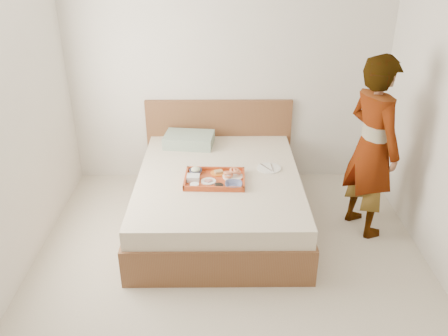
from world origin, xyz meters
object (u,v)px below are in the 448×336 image
at_px(bed, 219,198).
at_px(dinner_plate, 269,168).
at_px(tray, 215,179).
at_px(person, 372,147).

distance_m(bed, dinner_plate, 0.58).
height_order(bed, tray, tray).
bearing_deg(tray, dinner_plate, 27.63).
distance_m(bed, person, 1.53).
bearing_deg(bed, person, -4.44).
bearing_deg(dinner_plate, bed, -166.70).
height_order(bed, dinner_plate, dinner_plate).
height_order(tray, person, person).
relative_size(dinner_plate, person, 0.14).
xyz_separation_m(dinner_plate, person, (0.91, -0.23, 0.32)).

